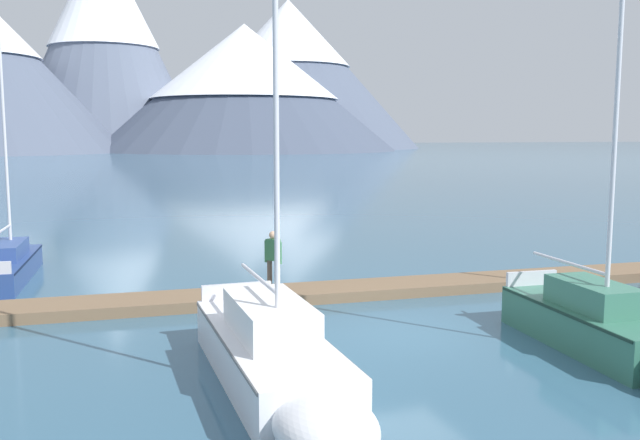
% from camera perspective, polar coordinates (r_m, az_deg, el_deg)
% --- Properties ---
extents(ground_plane, '(700.00, 700.00, 0.00)m').
position_cam_1_polar(ground_plane, '(16.46, 7.08, -9.40)').
color(ground_plane, '#335B75').
extents(mountain_shoulder_ridge, '(60.32, 60.32, 65.15)m').
position_cam_1_polar(mountain_shoulder_ridge, '(225.64, -17.65, 14.46)').
color(mountain_shoulder_ridge, slate).
rests_on(mountain_shoulder_ridge, ground).
extents(mountain_east_summit, '(88.77, 88.77, 36.82)m').
position_cam_1_polar(mountain_east_summit, '(205.60, -6.31, 11.33)').
color(mountain_east_summit, '#424C60').
rests_on(mountain_east_summit, ground).
extents(mountain_rear_spur, '(90.94, 90.94, 50.90)m').
position_cam_1_polar(mountain_rear_spur, '(242.31, -2.66, 12.36)').
color(mountain_rear_spur, '#4C566B').
rests_on(mountain_rear_spur, ground).
extents(dock, '(25.48, 3.45, 0.30)m').
position_cam_1_polar(dock, '(19.96, 1.93, -5.97)').
color(dock, brown).
rests_on(dock, ground).
extents(sailboat_nearest_berth, '(1.85, 6.59, 9.11)m').
position_cam_1_polar(sailboat_nearest_berth, '(24.57, -24.50, -3.24)').
color(sailboat_nearest_berth, navy).
rests_on(sailboat_nearest_berth, ground).
extents(sailboat_second_berth, '(1.89, 7.30, 8.98)m').
position_cam_1_polar(sailboat_second_berth, '(12.66, -3.66, -11.51)').
color(sailboat_second_berth, white).
rests_on(sailboat_second_berth, ground).
extents(sailboat_mid_dock_port, '(1.94, 6.18, 8.66)m').
position_cam_1_polar(sailboat_mid_dock_port, '(15.81, 22.77, -8.34)').
color(sailboat_mid_dock_port, '#336B56').
rests_on(sailboat_mid_dock_port, ground).
extents(person_on_dock, '(0.40, 0.49, 1.69)m').
position_cam_1_polar(person_on_dock, '(19.24, -3.95, -3.08)').
color(person_on_dock, brown).
rests_on(person_on_dock, dock).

